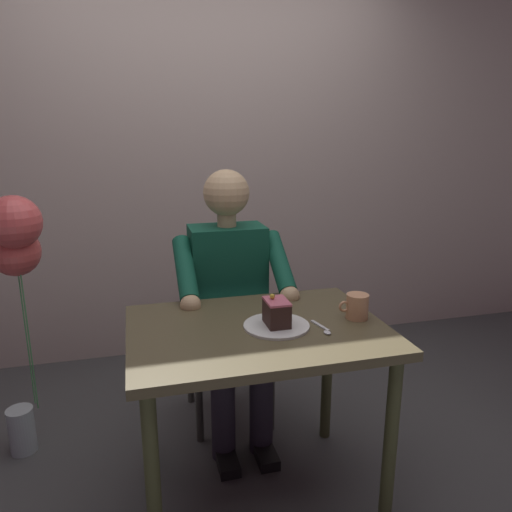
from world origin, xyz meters
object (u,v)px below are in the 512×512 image
Objects in this scene: balloon_display at (16,263)px; cake_slice at (277,312)px; chair at (225,320)px; seated_person at (231,299)px; dining_table at (257,351)px; dessert_spoon at (324,329)px; coffee_cup at (357,306)px.

cake_slice is at bearing 150.01° from balloon_display.
chair is at bearing -84.35° from cake_slice.
balloon_display is (0.93, -0.06, 0.23)m from seated_person.
dessert_spoon reaches higher than dining_table.
dessert_spoon is (-0.23, 0.10, 0.11)m from dining_table.
balloon_display is at bearing 6.66° from chair.
coffee_cup is (-0.33, -0.00, -0.01)m from cake_slice.
balloon_display is at bearing -3.71° from seated_person.
balloon_display is (0.93, -0.56, 0.27)m from dining_table.
chair is 7.47× the size of coffee_cup.
dining_table is 0.43m from coffee_cup.
seated_person is 0.64m from dessert_spoon.
seated_person reaches higher than cake_slice.
dining_table is 0.75× the size of seated_person.
balloon_display is at bearing -29.32° from dessert_spoon.
dessert_spoon is at bearing 156.80° from dining_table.
coffee_cup is at bearing -179.57° from cake_slice.
chair is 0.75m from cake_slice.
seated_person is (-0.00, 0.17, 0.17)m from chair.
cake_slice reaches higher than dining_table.
chair is 0.84m from coffee_cup.
balloon_display is at bearing -29.99° from cake_slice.
coffee_cup is at bearing 177.04° from dining_table.
coffee_cup is at bearing 127.83° from seated_person.
dining_table is at bearing 90.00° from chair.
balloon_display is (1.00, -0.58, 0.11)m from cake_slice.
seated_person reaches higher than balloon_display.
dining_table is 0.18m from cake_slice.
cake_slice is (-0.07, 0.69, 0.30)m from chair.
cake_slice is 0.83× the size of dessert_spoon.
cake_slice is at bearing 97.48° from seated_person.
dessert_spoon is (0.17, 0.08, -0.05)m from coffee_cup.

